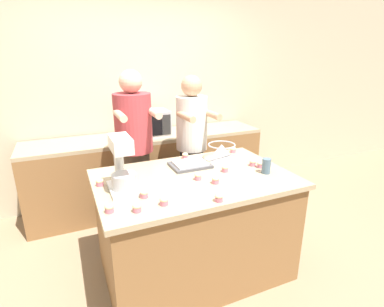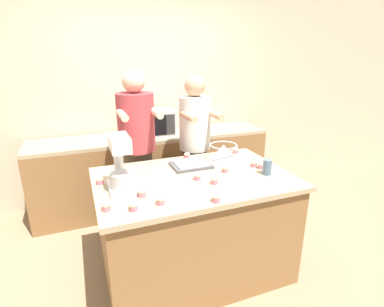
{
  "view_description": "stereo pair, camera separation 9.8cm",
  "coord_description": "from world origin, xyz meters",
  "px_view_note": "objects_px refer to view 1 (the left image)",
  "views": [
    {
      "loc": [
        -0.91,
        -2.01,
        1.83
      ],
      "look_at": [
        0.0,
        0.05,
        1.07
      ],
      "focal_mm": 28.0,
      "sensor_mm": 36.0,
      "label": 1
    },
    {
      "loc": [
        -0.82,
        -2.05,
        1.83
      ],
      "look_at": [
        0.0,
        0.05,
        1.07
      ],
      "focal_mm": 28.0,
      "sensor_mm": 36.0,
      "label": 2
    }
  ],
  "objects_px": {
    "person_left": "(135,155)",
    "cupcake_11": "(137,208)",
    "cupcake_12": "(225,168)",
    "cupcake_2": "(100,182)",
    "cupcake_7": "(144,194)",
    "baking_tray": "(190,164)",
    "cupcake_1": "(198,176)",
    "cupcake_3": "(185,156)",
    "stand_mixer": "(122,167)",
    "cupcake_0": "(260,164)",
    "cupcake_4": "(164,201)",
    "microwave_oven": "(148,123)",
    "cupcake_8": "(215,180)",
    "drinking_glass": "(266,166)",
    "cupcake_10": "(219,197)",
    "person_right": "(192,150)",
    "mixing_bowl": "(221,151)",
    "cupcake_5": "(253,163)",
    "cupcake_6": "(233,150)",
    "cupcake_9": "(109,208)"
  },
  "relations": [
    {
      "from": "cupcake_11",
      "to": "mixing_bowl",
      "type": "bearing_deg",
      "value": 33.78
    },
    {
      "from": "cupcake_0",
      "to": "cupcake_11",
      "type": "bearing_deg",
      "value": -164.5
    },
    {
      "from": "person_right",
      "to": "microwave_oven",
      "type": "xyz_separation_m",
      "value": [
        -0.28,
        0.63,
        0.19
      ]
    },
    {
      "from": "cupcake_3",
      "to": "cupcake_6",
      "type": "relative_size",
      "value": 1.0
    },
    {
      "from": "cupcake_8",
      "to": "cupcake_12",
      "type": "height_order",
      "value": "same"
    },
    {
      "from": "baking_tray",
      "to": "cupcake_1",
      "type": "height_order",
      "value": "cupcake_1"
    },
    {
      "from": "cupcake_2",
      "to": "cupcake_7",
      "type": "bearing_deg",
      "value": -51.99
    },
    {
      "from": "cupcake_8",
      "to": "cupcake_11",
      "type": "relative_size",
      "value": 1.0
    },
    {
      "from": "baking_tray",
      "to": "cupcake_7",
      "type": "bearing_deg",
      "value": -141.25
    },
    {
      "from": "cupcake_6",
      "to": "cupcake_10",
      "type": "bearing_deg",
      "value": -126.25
    },
    {
      "from": "cupcake_7",
      "to": "cupcake_8",
      "type": "relative_size",
      "value": 1.0
    },
    {
      "from": "person_right",
      "to": "cupcake_4",
      "type": "xyz_separation_m",
      "value": [
        -0.67,
        -1.07,
        0.06
      ]
    },
    {
      "from": "cupcake_11",
      "to": "cupcake_5",
      "type": "bearing_deg",
      "value": 18.81
    },
    {
      "from": "cupcake_5",
      "to": "cupcake_7",
      "type": "bearing_deg",
      "value": -168.32
    },
    {
      "from": "person_left",
      "to": "cupcake_10",
      "type": "relative_size",
      "value": 29.58
    },
    {
      "from": "person_left",
      "to": "cupcake_7",
      "type": "height_order",
      "value": "person_left"
    },
    {
      "from": "person_left",
      "to": "baking_tray",
      "type": "bearing_deg",
      "value": -53.37
    },
    {
      "from": "cupcake_12",
      "to": "cupcake_10",
      "type": "bearing_deg",
      "value": -124.09
    },
    {
      "from": "cupcake_0",
      "to": "mixing_bowl",
      "type": "bearing_deg",
      "value": 122.89
    },
    {
      "from": "cupcake_1",
      "to": "cupcake_2",
      "type": "distance_m",
      "value": 0.74
    },
    {
      "from": "person_right",
      "to": "cupcake_7",
      "type": "height_order",
      "value": "person_right"
    },
    {
      "from": "person_right",
      "to": "cupcake_9",
      "type": "bearing_deg",
      "value": -134.62
    },
    {
      "from": "microwave_oven",
      "to": "cupcake_3",
      "type": "height_order",
      "value": "microwave_oven"
    },
    {
      "from": "baking_tray",
      "to": "cupcake_12",
      "type": "distance_m",
      "value": 0.32
    },
    {
      "from": "microwave_oven",
      "to": "cupcake_6",
      "type": "height_order",
      "value": "microwave_oven"
    },
    {
      "from": "cupcake_12",
      "to": "cupcake_5",
      "type": "bearing_deg",
      "value": 4.77
    },
    {
      "from": "cupcake_4",
      "to": "cupcake_1",
      "type": "bearing_deg",
      "value": 36.96
    },
    {
      "from": "stand_mixer",
      "to": "cupcake_2",
      "type": "relative_size",
      "value": 7.05
    },
    {
      "from": "baking_tray",
      "to": "cupcake_2",
      "type": "xyz_separation_m",
      "value": [
        -0.78,
        -0.1,
        0.01
      ]
    },
    {
      "from": "cupcake_3",
      "to": "cupcake_6",
      "type": "xyz_separation_m",
      "value": [
        0.5,
        -0.03,
        0.0
      ]
    },
    {
      "from": "drinking_glass",
      "to": "cupcake_10",
      "type": "xyz_separation_m",
      "value": [
        -0.59,
        -0.28,
        -0.03
      ]
    },
    {
      "from": "cupcake_4",
      "to": "cupcake_10",
      "type": "distance_m",
      "value": 0.36
    },
    {
      "from": "cupcake_8",
      "to": "cupcake_4",
      "type": "bearing_deg",
      "value": -160.37
    },
    {
      "from": "microwave_oven",
      "to": "cupcake_4",
      "type": "relative_size",
      "value": 8.35
    },
    {
      "from": "cupcake_2",
      "to": "cupcake_3",
      "type": "xyz_separation_m",
      "value": [
        0.81,
        0.31,
        0.0
      ]
    },
    {
      "from": "person_left",
      "to": "cupcake_12",
      "type": "height_order",
      "value": "person_left"
    },
    {
      "from": "person_left",
      "to": "cupcake_7",
      "type": "relative_size",
      "value": 29.58
    },
    {
      "from": "drinking_glass",
      "to": "cupcake_11",
      "type": "relative_size",
      "value": 2.2
    },
    {
      "from": "cupcake_11",
      "to": "baking_tray",
      "type": "bearing_deg",
      "value": 43.77
    },
    {
      "from": "baking_tray",
      "to": "cupcake_9",
      "type": "relative_size",
      "value": 5.85
    },
    {
      "from": "microwave_oven",
      "to": "cupcake_8",
      "type": "bearing_deg",
      "value": -86.81
    },
    {
      "from": "cupcake_5",
      "to": "person_left",
      "type": "bearing_deg",
      "value": 141.28
    },
    {
      "from": "cupcake_11",
      "to": "cupcake_3",
      "type": "bearing_deg",
      "value": 50.59
    },
    {
      "from": "cupcake_3",
      "to": "cupcake_11",
      "type": "xyz_separation_m",
      "value": [
        -0.66,
        -0.8,
        0.0
      ]
    },
    {
      "from": "person_left",
      "to": "cupcake_11",
      "type": "distance_m",
      "value": 1.11
    },
    {
      "from": "cupcake_0",
      "to": "stand_mixer",
      "type": "bearing_deg",
      "value": 178.97
    },
    {
      "from": "mixing_bowl",
      "to": "cupcake_5",
      "type": "bearing_deg",
      "value": -56.22
    },
    {
      "from": "cupcake_6",
      "to": "cupcake_8",
      "type": "relative_size",
      "value": 1.0
    },
    {
      "from": "person_left",
      "to": "cupcake_0",
      "type": "relative_size",
      "value": 29.58
    },
    {
      "from": "cupcake_12",
      "to": "drinking_glass",
      "type": "bearing_deg",
      "value": -28.89
    }
  ]
}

